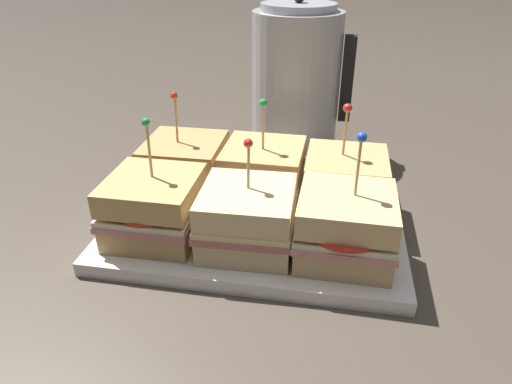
{
  "coord_description": "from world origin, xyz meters",
  "views": [
    {
      "loc": [
        0.09,
        -0.5,
        0.34
      ],
      "look_at": [
        0.0,
        0.0,
        0.06
      ],
      "focal_mm": 32.0,
      "sensor_mm": 36.0,
      "label": 1
    }
  ],
  "objects_px": {
    "kettle_steel": "(296,81)",
    "serving_platter": "(256,225)",
    "sandwich_back_right": "(345,181)",
    "sandwich_front_left": "(155,207)",
    "sandwich_front_right": "(345,226)",
    "sandwich_front_center": "(247,218)",
    "sandwich_back_center": "(263,173)",
    "sandwich_back_left": "(185,167)"
  },
  "relations": [
    {
      "from": "serving_platter",
      "to": "sandwich_back_right",
      "type": "height_order",
      "value": "sandwich_back_right"
    },
    {
      "from": "sandwich_front_center",
      "to": "sandwich_front_right",
      "type": "bearing_deg",
      "value": -0.46
    },
    {
      "from": "sandwich_front_left",
      "to": "sandwich_front_center",
      "type": "height_order",
      "value": "sandwich_front_left"
    },
    {
      "from": "sandwich_back_left",
      "to": "sandwich_front_center",
      "type": "bearing_deg",
      "value": -45.83
    },
    {
      "from": "sandwich_back_right",
      "to": "kettle_steel",
      "type": "height_order",
      "value": "kettle_steel"
    },
    {
      "from": "sandwich_front_left",
      "to": "sandwich_back_right",
      "type": "height_order",
      "value": "sandwich_front_left"
    },
    {
      "from": "sandwich_front_center",
      "to": "sandwich_back_center",
      "type": "height_order",
      "value": "sandwich_back_center"
    },
    {
      "from": "serving_platter",
      "to": "sandwich_front_center",
      "type": "height_order",
      "value": "sandwich_front_center"
    },
    {
      "from": "sandwich_front_left",
      "to": "sandwich_front_right",
      "type": "distance_m",
      "value": 0.23
    },
    {
      "from": "sandwich_back_center",
      "to": "sandwich_back_right",
      "type": "bearing_deg",
      "value": -0.33
    },
    {
      "from": "sandwich_front_center",
      "to": "sandwich_front_right",
      "type": "height_order",
      "value": "sandwich_front_right"
    },
    {
      "from": "sandwich_back_center",
      "to": "serving_platter",
      "type": "bearing_deg",
      "value": -89.09
    },
    {
      "from": "sandwich_front_right",
      "to": "sandwich_front_left",
      "type": "bearing_deg",
      "value": 179.46
    },
    {
      "from": "sandwich_back_right",
      "to": "sandwich_back_left",
      "type": "bearing_deg",
      "value": 179.69
    },
    {
      "from": "sandwich_back_left",
      "to": "sandwich_back_center",
      "type": "height_order",
      "value": "sandwich_back_left"
    },
    {
      "from": "serving_platter",
      "to": "kettle_steel",
      "type": "relative_size",
      "value": 1.39
    },
    {
      "from": "sandwich_front_right",
      "to": "sandwich_back_left",
      "type": "xyz_separation_m",
      "value": [
        -0.22,
        0.12,
        -0.0
      ]
    },
    {
      "from": "sandwich_front_left",
      "to": "sandwich_front_right",
      "type": "relative_size",
      "value": 1.0
    },
    {
      "from": "sandwich_front_right",
      "to": "sandwich_back_right",
      "type": "relative_size",
      "value": 1.04
    },
    {
      "from": "sandwich_front_center",
      "to": "serving_platter",
      "type": "bearing_deg",
      "value": 89.74
    },
    {
      "from": "serving_platter",
      "to": "sandwich_front_right",
      "type": "xyz_separation_m",
      "value": [
        0.11,
        -0.06,
        0.05
      ]
    },
    {
      "from": "sandwich_front_right",
      "to": "sandwich_back_center",
      "type": "xyz_separation_m",
      "value": [
        -0.11,
        0.12,
        -0.0
      ]
    },
    {
      "from": "serving_platter",
      "to": "sandwich_front_left",
      "type": "relative_size",
      "value": 2.52
    },
    {
      "from": "sandwich_front_right",
      "to": "kettle_steel",
      "type": "distance_m",
      "value": 0.36
    },
    {
      "from": "sandwich_back_center",
      "to": "kettle_steel",
      "type": "bearing_deg",
      "value": 84.82
    },
    {
      "from": "kettle_steel",
      "to": "sandwich_front_left",
      "type": "bearing_deg",
      "value": -111.28
    },
    {
      "from": "kettle_steel",
      "to": "serving_platter",
      "type": "bearing_deg",
      "value": -93.97
    },
    {
      "from": "sandwich_back_center",
      "to": "kettle_steel",
      "type": "xyz_separation_m",
      "value": [
        0.02,
        0.23,
        0.07
      ]
    },
    {
      "from": "serving_platter",
      "to": "sandwich_back_center",
      "type": "xyz_separation_m",
      "value": [
        -0.0,
        0.06,
        0.05
      ]
    },
    {
      "from": "sandwich_front_left",
      "to": "sandwich_back_center",
      "type": "height_order",
      "value": "sandwich_front_left"
    },
    {
      "from": "sandwich_front_right",
      "to": "sandwich_back_right",
      "type": "height_order",
      "value": "sandwich_front_right"
    },
    {
      "from": "sandwich_front_left",
      "to": "kettle_steel",
      "type": "distance_m",
      "value": 0.38
    },
    {
      "from": "serving_platter",
      "to": "sandwich_back_center",
      "type": "bearing_deg",
      "value": 90.91
    },
    {
      "from": "sandwich_front_left",
      "to": "kettle_steel",
      "type": "height_order",
      "value": "kettle_steel"
    },
    {
      "from": "serving_platter",
      "to": "sandwich_front_left",
      "type": "xyz_separation_m",
      "value": [
        -0.11,
        -0.06,
        0.05
      ]
    },
    {
      "from": "sandwich_front_center",
      "to": "sandwich_back_left",
      "type": "height_order",
      "value": "sandwich_back_left"
    },
    {
      "from": "sandwich_front_left",
      "to": "sandwich_front_right",
      "type": "height_order",
      "value": "same"
    },
    {
      "from": "sandwich_front_right",
      "to": "kettle_steel",
      "type": "bearing_deg",
      "value": 104.88
    },
    {
      "from": "sandwich_front_left",
      "to": "sandwich_back_left",
      "type": "bearing_deg",
      "value": 89.05
    },
    {
      "from": "sandwich_back_center",
      "to": "sandwich_front_center",
      "type": "bearing_deg",
      "value": -89.67
    },
    {
      "from": "sandwich_front_left",
      "to": "sandwich_back_right",
      "type": "bearing_deg",
      "value": 26.58
    },
    {
      "from": "serving_platter",
      "to": "sandwich_back_center",
      "type": "height_order",
      "value": "sandwich_back_center"
    }
  ]
}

